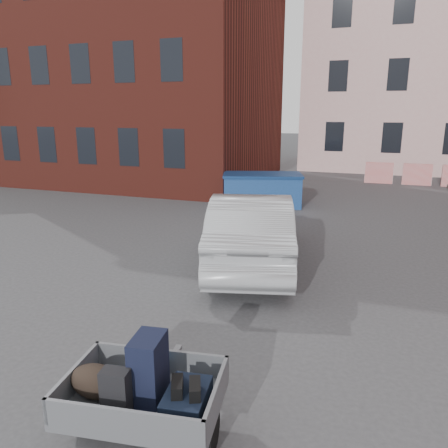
% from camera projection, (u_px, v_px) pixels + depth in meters
% --- Properties ---
extents(ground, '(120.00, 120.00, 0.00)m').
position_uv_depth(ground, '(231.00, 296.00, 8.30)').
color(ground, '#38383A').
rests_on(ground, ground).
extents(building_brick, '(12.00, 10.00, 14.00)m').
position_uv_depth(building_brick, '(142.00, 35.00, 21.29)').
color(building_brick, '#591E16').
rests_on(building_brick, ground).
extents(far_building, '(6.00, 6.00, 8.00)m').
position_uv_depth(far_building, '(77.00, 102.00, 33.81)').
color(far_building, maroon).
rests_on(far_building, ground).
extents(barriers, '(4.70, 0.18, 1.00)m').
position_uv_depth(barriers, '(417.00, 174.00, 20.50)').
color(barriers, red).
rests_on(barriers, ground).
extents(trailer, '(1.74, 1.90, 1.20)m').
position_uv_depth(trailer, '(142.00, 390.00, 4.55)').
color(trailer, black).
rests_on(trailer, ground).
extents(dumpster, '(3.15, 2.24, 1.19)m').
position_uv_depth(dumpster, '(262.00, 190.00, 16.04)').
color(dumpster, navy).
rests_on(dumpster, ground).
extents(silver_car, '(2.94, 5.25, 1.64)m').
position_uv_depth(silver_car, '(251.00, 229.00, 9.92)').
color(silver_car, '#A2A5A9').
rests_on(silver_car, ground).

